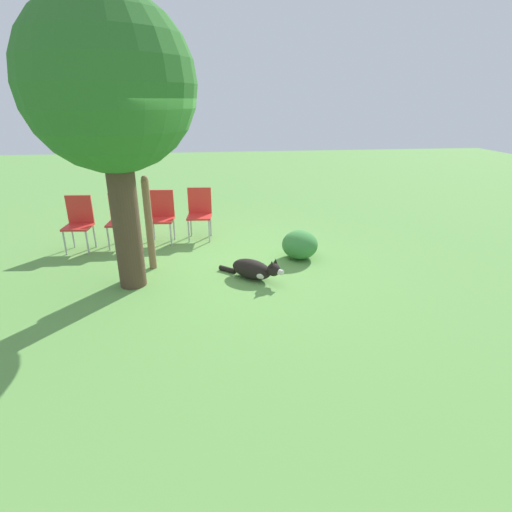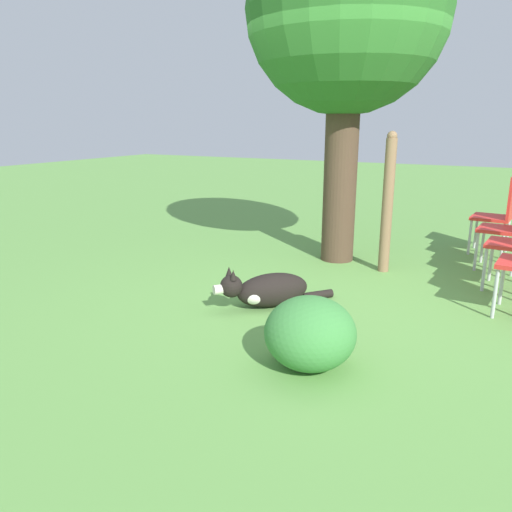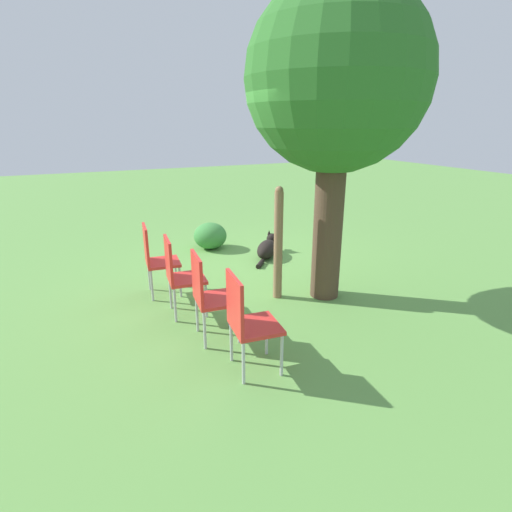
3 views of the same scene
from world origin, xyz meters
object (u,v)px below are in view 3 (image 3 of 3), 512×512
(oak_tree, at_px, (337,83))
(fence_post, at_px, (278,243))
(dog, at_px, (268,248))
(red_chair_1, at_px, (179,272))
(red_chair_0, at_px, (156,256))
(red_chair_2, at_px, (208,292))
(red_chair_3, at_px, (246,318))

(oak_tree, height_order, fence_post, oak_tree)
(dog, xyz_separation_m, red_chair_1, (1.90, 1.49, 0.39))
(red_chair_0, bearing_deg, dog, 26.70)
(red_chair_1, bearing_deg, red_chair_2, -74.15)
(fence_post, distance_m, red_chair_2, 1.33)
(fence_post, height_order, red_chair_2, fence_post)
(red_chair_1, xyz_separation_m, red_chair_2, (-0.13, 0.69, 0.00))
(red_chair_2, distance_m, red_chair_3, 0.70)
(red_chair_2, height_order, red_chair_3, same)
(red_chair_3, bearing_deg, fence_post, 57.79)
(red_chair_3, bearing_deg, oak_tree, 40.01)
(oak_tree, distance_m, red_chair_3, 2.86)
(red_chair_0, xyz_separation_m, red_chair_3, (-0.39, 2.07, 0.00))
(fence_post, height_order, red_chair_3, fence_post)
(dog, xyz_separation_m, red_chair_3, (1.64, 2.87, 0.39))
(oak_tree, xyz_separation_m, dog, (-0.03, -1.75, -2.46))
(oak_tree, relative_size, dog, 4.09)
(oak_tree, distance_m, fence_post, 1.98)
(red_chair_1, relative_size, red_chair_3, 1.00)
(oak_tree, xyz_separation_m, fence_post, (0.59, -0.21, -1.88))
(oak_tree, distance_m, red_chair_0, 3.04)
(dog, bearing_deg, red_chair_2, -179.21)
(oak_tree, distance_m, red_chair_1, 2.81)
(fence_post, height_order, red_chair_0, fence_post)
(red_chair_2, bearing_deg, red_chair_3, -74.15)
(red_chair_0, bearing_deg, red_chair_2, -74.15)
(red_chair_0, bearing_deg, red_chair_1, -74.15)
(oak_tree, distance_m, dog, 3.02)
(fence_post, distance_m, red_chair_1, 1.29)
(fence_post, xyz_separation_m, red_chair_2, (1.15, 0.64, -0.20))
(red_chair_1, bearing_deg, red_chair_3, -74.15)
(oak_tree, height_order, dog, oak_tree)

